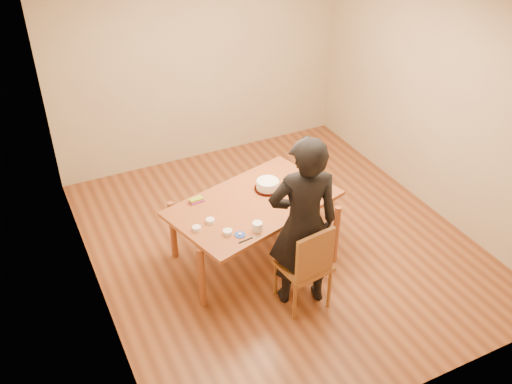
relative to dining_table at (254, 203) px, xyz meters
name	(u,v)px	position (x,y,z in m)	size (l,w,h in m)	color
room_shell	(267,123)	(0.38, 0.48, 0.62)	(4.00, 4.50, 2.70)	brown
dining_table	(254,203)	(0.00, 0.00, 0.00)	(1.68, 1.00, 0.04)	brown
dining_chair	(303,265)	(0.15, -0.78, -0.28)	(0.45, 0.45, 0.04)	brown
cake_plate	(268,189)	(0.23, 0.14, 0.03)	(0.28, 0.28, 0.02)	red
cake	(268,185)	(0.23, 0.14, 0.08)	(0.24, 0.24, 0.08)	white
frosting_dome	(268,180)	(0.23, 0.14, 0.13)	(0.24, 0.24, 0.03)	white
frosting_tub	(257,226)	(-0.18, -0.44, 0.06)	(0.10, 0.10, 0.09)	white
frosting_lid	(240,235)	(-0.36, -0.44, 0.03)	(0.10, 0.10, 0.01)	#1B3BB0
frosting_dollop	(240,234)	(-0.36, -0.44, 0.04)	(0.04, 0.04, 0.02)	white
ramekin_green	(228,232)	(-0.46, -0.37, 0.04)	(0.09, 0.09, 0.04)	white
ramekin_yellow	(197,228)	(-0.70, -0.19, 0.04)	(0.08, 0.08, 0.04)	white
ramekin_multi	(210,221)	(-0.53, -0.13, 0.04)	(0.08, 0.08, 0.04)	white
candy_box_pink	(197,201)	(-0.52, 0.25, 0.03)	(0.14, 0.07, 0.02)	#C52EA3
candy_box_green	(196,199)	(-0.53, 0.26, 0.05)	(0.14, 0.07, 0.02)	#2E931B
spatula	(246,240)	(-0.34, -0.54, 0.02)	(0.15, 0.01, 0.01)	black
person	(303,224)	(0.15, -0.73, 0.18)	(0.66, 0.43, 1.82)	black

